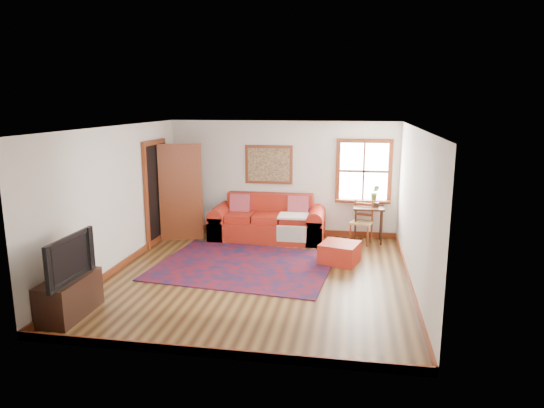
% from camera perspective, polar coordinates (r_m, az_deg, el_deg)
% --- Properties ---
extents(ground, '(5.50, 5.50, 0.00)m').
position_cam_1_polar(ground, '(8.34, -1.58, -8.41)').
color(ground, '#3B2310').
rests_on(ground, ground).
extents(room_envelope, '(5.04, 5.54, 2.52)m').
position_cam_1_polar(room_envelope, '(7.93, -1.63, 2.89)').
color(room_envelope, silver).
rests_on(room_envelope, ground).
extents(window, '(1.18, 0.20, 1.38)m').
position_cam_1_polar(window, '(10.50, 10.88, 3.04)').
color(window, white).
rests_on(window, ground).
extents(doorway, '(0.89, 1.08, 2.14)m').
position_cam_1_polar(doorway, '(10.32, -11.77, 1.48)').
color(doorway, black).
rests_on(doorway, ground).
extents(framed_artwork, '(1.05, 0.07, 0.85)m').
position_cam_1_polar(framed_artwork, '(10.63, -0.39, 4.65)').
color(framed_artwork, brown).
rests_on(framed_artwork, ground).
extents(persian_rug, '(3.30, 2.76, 0.02)m').
position_cam_1_polar(persian_rug, '(8.81, -3.28, -7.21)').
color(persian_rug, maroon).
rests_on(persian_rug, ground).
extents(red_leather_sofa, '(2.41, 0.99, 0.94)m').
position_cam_1_polar(red_leather_sofa, '(10.43, -0.46, -2.41)').
color(red_leather_sofa, '#A82415').
rests_on(red_leather_sofa, ground).
extents(red_ottoman, '(0.80, 0.80, 0.37)m').
position_cam_1_polar(red_ottoman, '(9.01, 7.96, -5.70)').
color(red_ottoman, '#A82415').
rests_on(red_ottoman, ground).
extents(side_table, '(0.63, 0.47, 0.75)m').
position_cam_1_polar(side_table, '(10.31, 11.31, -1.01)').
color(side_table, '#331A11').
rests_on(side_table, ground).
extents(ladder_back_chair, '(0.51, 0.50, 0.90)m').
position_cam_1_polar(ladder_back_chair, '(10.24, 10.57, -1.91)').
color(ladder_back_chair, tan).
rests_on(ladder_back_chair, ground).
extents(media_cabinet, '(0.45, 1.00, 0.55)m').
position_cam_1_polar(media_cabinet, '(7.32, -22.72, -10.03)').
color(media_cabinet, '#331A11').
rests_on(media_cabinet, ground).
extents(television, '(0.14, 1.08, 0.62)m').
position_cam_1_polar(television, '(7.05, -23.34, -5.85)').
color(television, black).
rests_on(television, media_cabinet).
extents(candle_hurricane, '(0.12, 0.12, 0.18)m').
position_cam_1_polar(candle_hurricane, '(7.53, -20.85, -6.37)').
color(candle_hurricane, silver).
rests_on(candle_hurricane, media_cabinet).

